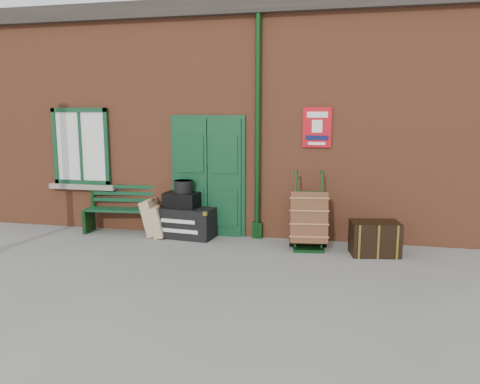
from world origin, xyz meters
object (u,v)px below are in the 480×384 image
(porter_trolley, at_px, (309,219))
(dark_trunk, at_px, (375,238))
(bench, at_px, (126,208))
(houdini_trunk, at_px, (185,222))

(porter_trolley, bearing_deg, dark_trunk, -16.53)
(porter_trolley, distance_m, dark_trunk, 1.13)
(dark_trunk, bearing_deg, bench, 163.88)
(houdini_trunk, distance_m, porter_trolley, 2.34)
(bench, bearing_deg, dark_trunk, -11.60)
(dark_trunk, bearing_deg, porter_trolley, 160.60)
(houdini_trunk, height_order, dark_trunk, houdini_trunk)
(houdini_trunk, xyz_separation_m, porter_trolley, (2.32, -0.25, 0.22))
(houdini_trunk, bearing_deg, dark_trunk, -1.01)
(porter_trolley, relative_size, dark_trunk, 1.69)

